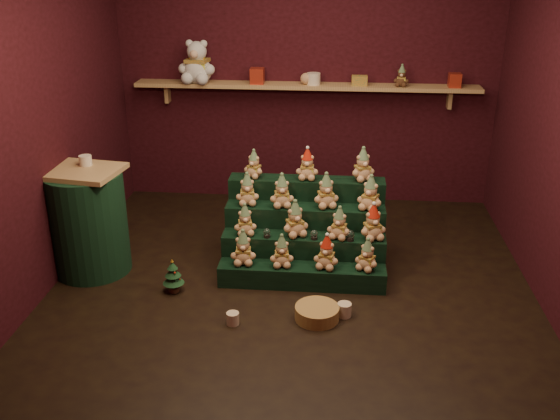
# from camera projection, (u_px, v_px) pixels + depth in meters

# --- Properties ---
(ground) EXTENTS (4.00, 4.00, 0.00)m
(ground) POSITION_uv_depth(u_px,v_px,m) (292.00, 283.00, 5.30)
(ground) COLOR black
(ground) RESTS_ON ground
(back_wall) EXTENTS (4.00, 0.10, 2.80)m
(back_wall) POSITION_uv_depth(u_px,v_px,m) (307.00, 73.00, 6.63)
(back_wall) COLOR black
(back_wall) RESTS_ON ground
(front_wall) EXTENTS (4.00, 0.10, 2.80)m
(front_wall) POSITION_uv_depth(u_px,v_px,m) (262.00, 238.00, 2.87)
(front_wall) COLOR black
(front_wall) RESTS_ON ground
(left_wall) EXTENTS (0.10, 4.00, 2.80)m
(left_wall) POSITION_uv_depth(u_px,v_px,m) (35.00, 117.00, 4.92)
(left_wall) COLOR black
(left_wall) RESTS_ON ground
(back_shelf) EXTENTS (3.60, 0.26, 0.24)m
(back_shelf) POSITION_uv_depth(u_px,v_px,m) (306.00, 86.00, 6.51)
(back_shelf) COLOR tan
(back_shelf) RESTS_ON ground
(riser_tier_front) EXTENTS (1.40, 0.22, 0.18)m
(riser_tier_front) POSITION_uv_depth(u_px,v_px,m) (302.00, 276.00, 5.23)
(riser_tier_front) COLOR black
(riser_tier_front) RESTS_ON ground
(riser_tier_midfront) EXTENTS (1.40, 0.22, 0.36)m
(riser_tier_midfront) POSITION_uv_depth(u_px,v_px,m) (303.00, 254.00, 5.40)
(riser_tier_midfront) COLOR black
(riser_tier_midfront) RESTS_ON ground
(riser_tier_midback) EXTENTS (1.40, 0.22, 0.54)m
(riser_tier_midback) POSITION_uv_depth(u_px,v_px,m) (305.00, 234.00, 5.57)
(riser_tier_midback) COLOR black
(riser_tier_midback) RESTS_ON ground
(riser_tier_back) EXTENTS (1.40, 0.22, 0.72)m
(riser_tier_back) POSITION_uv_depth(u_px,v_px,m) (306.00, 215.00, 5.73)
(riser_tier_back) COLOR black
(riser_tier_back) RESTS_ON ground
(teddy_0) EXTENTS (0.23, 0.21, 0.30)m
(teddy_0) POSITION_uv_depth(u_px,v_px,m) (243.00, 247.00, 5.19)
(teddy_0) COLOR tan
(teddy_0) RESTS_ON riser_tier_front
(teddy_1) EXTENTS (0.22, 0.20, 0.28)m
(teddy_1) POSITION_uv_depth(u_px,v_px,m) (282.00, 251.00, 5.16)
(teddy_1) COLOR tan
(teddy_1) RESTS_ON riser_tier_front
(teddy_2) EXTENTS (0.24, 0.23, 0.29)m
(teddy_2) POSITION_uv_depth(u_px,v_px,m) (327.00, 252.00, 5.12)
(teddy_2) COLOR tan
(teddy_2) RESTS_ON riser_tier_front
(teddy_3) EXTENTS (0.25, 0.25, 0.27)m
(teddy_3) POSITION_uv_depth(u_px,v_px,m) (367.00, 255.00, 5.10)
(teddy_3) COLOR tan
(teddy_3) RESTS_ON riser_tier_front
(teddy_4) EXTENTS (0.23, 0.22, 0.27)m
(teddy_4) POSITION_uv_depth(u_px,v_px,m) (245.00, 220.00, 5.31)
(teddy_4) COLOR tan
(teddy_4) RESTS_ON riser_tier_midfront
(teddy_5) EXTENTS (0.29, 0.28, 0.31)m
(teddy_5) POSITION_uv_depth(u_px,v_px,m) (295.00, 219.00, 5.28)
(teddy_5) COLOR tan
(teddy_5) RESTS_ON riser_tier_midfront
(teddy_6) EXTENTS (0.24, 0.23, 0.28)m
(teddy_6) POSITION_uv_depth(u_px,v_px,m) (339.00, 223.00, 5.23)
(teddy_6) COLOR tan
(teddy_6) RESTS_ON riser_tier_midfront
(teddy_7) EXTENTS (0.28, 0.26, 0.31)m
(teddy_7) POSITION_uv_depth(u_px,v_px,m) (373.00, 222.00, 5.21)
(teddy_7) COLOR tan
(teddy_7) RESTS_ON riser_tier_midfront
(teddy_8) EXTENTS (0.23, 0.21, 0.28)m
(teddy_8) POSITION_uv_depth(u_px,v_px,m) (247.00, 189.00, 5.46)
(teddy_8) COLOR tan
(teddy_8) RESTS_ON riser_tier_midback
(teddy_9) EXTENTS (0.24, 0.22, 0.29)m
(teddy_9) POSITION_uv_depth(u_px,v_px,m) (282.00, 191.00, 5.41)
(teddy_9) COLOR tan
(teddy_9) RESTS_ON riser_tier_midback
(teddy_10) EXTENTS (0.27, 0.25, 0.31)m
(teddy_10) POSITION_uv_depth(u_px,v_px,m) (326.00, 191.00, 5.39)
(teddy_10) COLOR tan
(teddy_10) RESTS_ON riser_tier_midback
(teddy_11) EXTENTS (0.28, 0.27, 0.31)m
(teddy_11) POSITION_uv_depth(u_px,v_px,m) (371.00, 193.00, 5.34)
(teddy_11) COLOR tan
(teddy_11) RESTS_ON riser_tier_midback
(teddy_12) EXTENTS (0.23, 0.22, 0.25)m
(teddy_12) POSITION_uv_depth(u_px,v_px,m) (254.00, 164.00, 5.58)
(teddy_12) COLOR tan
(teddy_12) RESTS_ON riser_tier_back
(teddy_13) EXTENTS (0.20, 0.18, 0.28)m
(teddy_13) POSITION_uv_depth(u_px,v_px,m) (307.00, 164.00, 5.53)
(teddy_13) COLOR tan
(teddy_13) RESTS_ON riser_tier_back
(teddy_14) EXTENTS (0.27, 0.26, 0.30)m
(teddy_14) POSITION_uv_depth(u_px,v_px,m) (363.00, 164.00, 5.50)
(teddy_14) COLOR tan
(teddy_14) RESTS_ON riser_tier_back
(snow_globe_a) EXTENTS (0.06, 0.06, 0.08)m
(snow_globe_a) POSITION_uv_depth(u_px,v_px,m) (267.00, 233.00, 5.28)
(snow_globe_a) COLOR black
(snow_globe_a) RESTS_ON riser_tier_midfront
(snow_globe_b) EXTENTS (0.06, 0.06, 0.08)m
(snow_globe_b) POSITION_uv_depth(u_px,v_px,m) (314.00, 235.00, 5.25)
(snow_globe_b) COLOR black
(snow_globe_b) RESTS_ON riser_tier_midfront
(snow_globe_c) EXTENTS (0.07, 0.07, 0.09)m
(snow_globe_c) POSITION_uv_depth(u_px,v_px,m) (350.00, 235.00, 5.22)
(snow_globe_c) COLOR black
(snow_globe_c) RESTS_ON riser_tier_midfront
(side_table) EXTENTS (0.68, 0.65, 0.94)m
(side_table) POSITION_uv_depth(u_px,v_px,m) (88.00, 221.00, 5.35)
(side_table) COLOR tan
(side_table) RESTS_ON ground
(table_ornament) EXTENTS (0.11, 0.11, 0.08)m
(table_ornament) POSITION_uv_depth(u_px,v_px,m) (85.00, 160.00, 5.24)
(table_ornament) COLOR beige
(table_ornament) RESTS_ON side_table
(mini_christmas_tree) EXTENTS (0.18, 0.18, 0.30)m
(mini_christmas_tree) POSITION_uv_depth(u_px,v_px,m) (173.00, 276.00, 5.12)
(mini_christmas_tree) COLOR #412617
(mini_christmas_tree) RESTS_ON ground
(mug_left) EXTENTS (0.10, 0.10, 0.10)m
(mug_left) POSITION_uv_depth(u_px,v_px,m) (233.00, 318.00, 4.71)
(mug_left) COLOR beige
(mug_left) RESTS_ON ground
(mug_right) EXTENTS (0.11, 0.11, 0.11)m
(mug_right) POSITION_uv_depth(u_px,v_px,m) (344.00, 310.00, 4.81)
(mug_right) COLOR beige
(mug_right) RESTS_ON ground
(wicker_basket) EXTENTS (0.41, 0.41, 0.11)m
(wicker_basket) POSITION_uv_depth(u_px,v_px,m) (317.00, 313.00, 4.77)
(wicker_basket) COLOR #AD8845
(wicker_basket) RESTS_ON ground
(white_bear) EXTENTS (0.43, 0.40, 0.55)m
(white_bear) POSITION_uv_depth(u_px,v_px,m) (197.00, 56.00, 6.46)
(white_bear) COLOR white
(white_bear) RESTS_ON back_shelf
(brown_bear) EXTENTS (0.17, 0.16, 0.22)m
(brown_bear) POSITION_uv_depth(u_px,v_px,m) (402.00, 76.00, 6.35)
(brown_bear) COLOR #472C17
(brown_bear) RESTS_ON back_shelf
(gift_tin_red_a) EXTENTS (0.14, 0.14, 0.16)m
(gift_tin_red_a) POSITION_uv_depth(u_px,v_px,m) (257.00, 76.00, 6.49)
(gift_tin_red_a) COLOR #A72C19
(gift_tin_red_a) RESTS_ON back_shelf
(gift_tin_cream) EXTENTS (0.14, 0.14, 0.12)m
(gift_tin_cream) POSITION_uv_depth(u_px,v_px,m) (314.00, 79.00, 6.45)
(gift_tin_cream) COLOR beige
(gift_tin_cream) RESTS_ON back_shelf
(gift_tin_red_b) EXTENTS (0.12, 0.12, 0.14)m
(gift_tin_red_b) POSITION_uv_depth(u_px,v_px,m) (455.00, 80.00, 6.33)
(gift_tin_red_b) COLOR #A72C19
(gift_tin_red_b) RESTS_ON back_shelf
(shelf_plush_ball) EXTENTS (0.12, 0.12, 0.12)m
(shelf_plush_ball) POSITION_uv_depth(u_px,v_px,m) (306.00, 79.00, 6.46)
(shelf_plush_ball) COLOR tan
(shelf_plush_ball) RESTS_ON back_shelf
(scarf_gift_box) EXTENTS (0.16, 0.10, 0.10)m
(scarf_gift_box) POSITION_uv_depth(u_px,v_px,m) (359.00, 81.00, 6.42)
(scarf_gift_box) COLOR orange
(scarf_gift_box) RESTS_ON back_shelf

